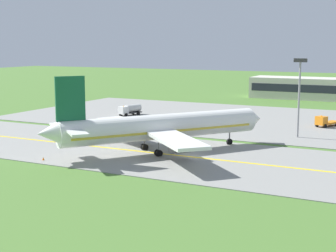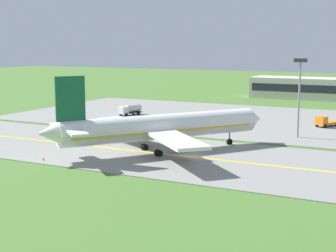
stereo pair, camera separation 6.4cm
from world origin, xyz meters
name	(u,v)px [view 2 (the right image)]	position (x,y,z in m)	size (l,w,h in m)	color
ground_plane	(190,157)	(0.00, 0.00, 0.00)	(500.00, 500.00, 0.00)	#47702D
taxiway_strip	(190,157)	(0.00, 0.00, 0.05)	(240.00, 28.00, 0.10)	gray
apron_pad	(311,124)	(10.00, 42.00, 0.05)	(140.00, 52.00, 0.10)	gray
taxiway_centreline	(190,157)	(0.00, 0.00, 0.11)	(220.00, 0.60, 0.01)	yellow
airplane_lead	(160,127)	(-5.82, 1.06, 4.13)	(28.86, 34.18, 12.70)	white
service_truck_baggage	(130,109)	(-32.33, 35.73, 1.53)	(3.86, 6.34, 2.65)	silver
service_truck_catering	(325,122)	(13.30, 39.18, 1.18)	(4.56, 6.67, 2.59)	orange
terminal_building	(329,89)	(4.50, 94.66, 3.37)	(47.84, 11.91, 7.91)	beige
apron_light_mast	(299,88)	(10.99, 24.32, 9.33)	(2.40, 0.50, 14.70)	gray
traffic_cone_near_edge	(110,132)	(-22.49, 11.95, 0.30)	(0.44, 0.44, 0.60)	orange
traffic_cone_mid_edge	(43,159)	(-18.61, -12.07, 0.30)	(0.44, 0.44, 0.60)	orange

